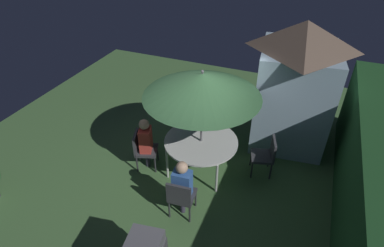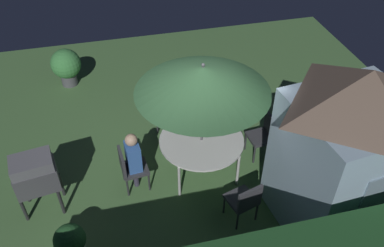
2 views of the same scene
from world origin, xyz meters
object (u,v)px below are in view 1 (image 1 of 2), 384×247
object	(u,v)px
patio_umbrella	(202,85)
person_in_red	(145,138)
chair_toward_hedge	(266,154)
person_in_blue	(182,182)
chair_toward_house	(214,117)
chair_near_shed	(143,148)
garden_shed	(295,84)
patio_table	(201,142)
chair_far_side	(181,196)

from	to	relation	value
patio_umbrella	person_in_red	xyz separation A→B (m)	(0.39, -1.13, -1.33)
chair_toward_hedge	person_in_blue	bearing A→B (deg)	-36.20
patio_umbrella	person_in_red	size ratio (longest dim) A/B	1.92
chair_toward_house	person_in_red	bearing A→B (deg)	-29.85
chair_near_shed	patio_umbrella	bearing A→B (deg)	109.20
garden_shed	chair_toward_house	bearing A→B (deg)	-72.65
garden_shed	person_in_blue	size ratio (longest dim) A/B	2.37
chair_near_shed	chair_toward_hedge	xyz separation A→B (m)	(-0.81, 2.56, 0.00)
chair_toward_house	patio_table	bearing A→B (deg)	6.03
chair_toward_hedge	person_in_blue	xyz separation A→B (m)	(1.68, -1.23, 0.26)
patio_table	person_in_blue	world-z (taller)	person_in_blue
chair_near_shed	chair_far_side	size ratio (longest dim) A/B	1.00
garden_shed	chair_toward_hedge	distance (m)	1.80
person_in_red	patio_umbrella	bearing A→B (deg)	109.20
chair_far_side	person_in_blue	size ratio (longest dim) A/B	0.71
person_in_blue	patio_umbrella	bearing A→B (deg)	-174.51
patio_table	chair_far_side	bearing A→B (deg)	5.49
patio_umbrella	patio_table	bearing A→B (deg)	-90.00
garden_shed	patio_umbrella	distance (m)	2.52
patio_umbrella	person_in_blue	world-z (taller)	patio_umbrella
chair_near_shed	chair_toward_hedge	distance (m)	2.69
patio_umbrella	chair_toward_house	world-z (taller)	patio_umbrella
garden_shed	person_in_red	size ratio (longest dim) A/B	2.37
patio_table	person_in_red	bearing A→B (deg)	-70.80
patio_umbrella	chair_far_side	distance (m)	2.11
chair_near_shed	chair_toward_hedge	bearing A→B (deg)	107.54
patio_table	chair_near_shed	bearing A→B (deg)	-70.80
garden_shed	chair_far_side	world-z (taller)	garden_shed
patio_table	chair_toward_hedge	xyz separation A→B (m)	(-0.39, 1.35, -0.20)
patio_table	garden_shed	bearing A→B (deg)	139.67
garden_shed	person_in_red	world-z (taller)	garden_shed
chair_toward_hedge	person_in_blue	world-z (taller)	person_in_blue
patio_umbrella	chair_toward_house	size ratio (longest dim) A/B	2.68
garden_shed	patio_umbrella	bearing A→B (deg)	-40.33
chair_near_shed	chair_toward_house	bearing A→B (deg)	148.58
person_in_blue	garden_shed	bearing A→B (deg)	155.17
chair_toward_hedge	patio_umbrella	bearing A→B (deg)	-73.97
person_in_blue	patio_table	bearing A→B (deg)	-174.51
person_in_blue	chair_near_shed	bearing A→B (deg)	-123.11
patio_table	chair_near_shed	xyz separation A→B (m)	(0.42, -1.21, -0.20)
patio_umbrella	chair_far_side	world-z (taller)	patio_umbrella
person_in_red	chair_far_side	bearing A→B (deg)	52.05
chair_toward_hedge	chair_near_shed	bearing A→B (deg)	-72.46
patio_table	person_in_red	distance (m)	1.20
garden_shed	chair_toward_house	world-z (taller)	garden_shed
patio_umbrella	chair_near_shed	size ratio (longest dim) A/B	2.68
patio_umbrella	chair_far_side	xyz separation A→B (m)	(1.37, 0.13, -1.59)
chair_toward_house	person_in_red	xyz separation A→B (m)	(1.72, -0.99, 0.26)
chair_toward_hedge	chair_toward_house	xyz separation A→B (m)	(-0.94, -1.49, 0.00)
patio_umbrella	person_in_red	bearing A→B (deg)	-70.80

